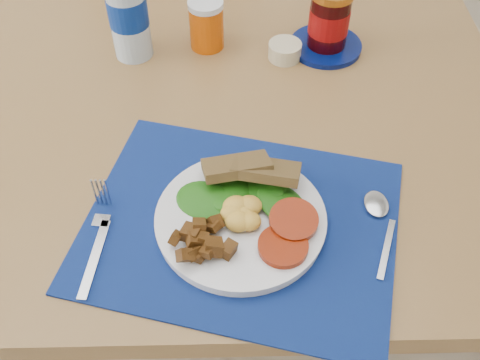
# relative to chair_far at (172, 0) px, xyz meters

# --- Properties ---
(table) EXTENTS (1.40, 0.90, 0.75)m
(table) POSITION_rel_chair_far_xyz_m (-0.03, -0.64, 0.09)
(table) COLOR brown
(table) RESTS_ON ground
(chair_far) EXTENTS (0.43, 0.41, 1.14)m
(chair_far) POSITION_rel_chair_far_xyz_m (0.00, 0.00, 0.00)
(chair_far) COLOR #532F1E
(chair_far) RESTS_ON ground
(placemat) EXTENTS (0.52, 0.45, 0.00)m
(placemat) POSITION_rel_chair_far_xyz_m (0.17, -0.91, 0.18)
(placemat) COLOR #040532
(placemat) RESTS_ON table
(breakfast_plate) EXTENTS (0.24, 0.24, 0.06)m
(breakfast_plate) POSITION_rel_chair_far_xyz_m (0.16, -0.91, 0.19)
(breakfast_plate) COLOR silver
(breakfast_plate) RESTS_ON placemat
(fork) EXTENTS (0.03, 0.19, 0.00)m
(fork) POSITION_rel_chair_far_xyz_m (-0.03, -0.92, 0.18)
(fork) COLOR #B2B5BA
(fork) RESTS_ON placemat
(spoon) EXTENTS (0.05, 0.16, 0.00)m
(spoon) POSITION_rel_chair_far_xyz_m (0.37, -0.90, 0.18)
(spoon) COLOR #B2B5BA
(spoon) RESTS_ON placemat
(water_bottle) EXTENTS (0.07, 0.07, 0.25)m
(water_bottle) POSITION_rel_chair_far_xyz_m (-0.03, -0.49, 0.28)
(water_bottle) COLOR #ADBFCC
(water_bottle) RESTS_ON table
(juice_glass) EXTENTS (0.07, 0.07, 0.09)m
(juice_glass) POSITION_rel_chair_far_xyz_m (0.11, -0.46, 0.22)
(juice_glass) COLOR #CD4C05
(juice_glass) RESTS_ON table
(ramekin) EXTENTS (0.06, 0.06, 0.03)m
(ramekin) POSITION_rel_chair_far_xyz_m (0.26, -0.50, 0.19)
(ramekin) COLOR #C5B890
(ramekin) RESTS_ON table
(jam_on_saucer) EXTENTS (0.14, 0.14, 0.13)m
(jam_on_saucer) POSITION_rel_chair_far_xyz_m (0.35, -0.48, 0.23)
(jam_on_saucer) COLOR #04114E
(jam_on_saucer) RESTS_ON table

